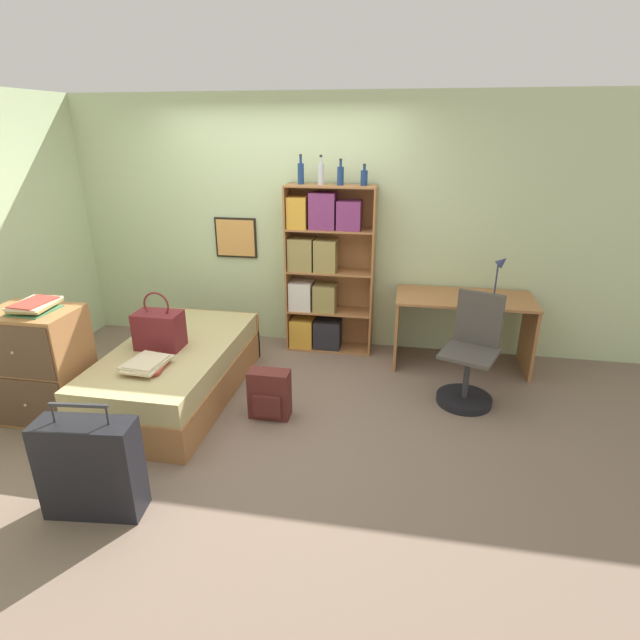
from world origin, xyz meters
name	(u,v)px	position (x,y,z in m)	size (l,w,h in m)	color
ground_plane	(249,402)	(0.00, 0.00, 0.00)	(14.00, 14.00, 0.00)	#756051
wall_back	(285,225)	(0.00, 1.48, 1.30)	(10.00, 0.09, 2.60)	beige
bed	(177,371)	(-0.66, 0.02, 0.24)	(0.98, 1.86, 0.49)	#A36B3D
handbag	(159,329)	(-0.76, -0.03, 0.65)	(0.39, 0.24, 0.50)	maroon
book_stack_on_bed	(147,364)	(-0.67, -0.44, 0.53)	(0.34, 0.39, 0.08)	#B2382D
suitcase	(91,468)	(-0.53, -1.45, 0.32)	(0.62, 0.29, 0.78)	black
dresser	(42,365)	(-1.57, -0.50, 0.47)	(0.67, 0.51, 0.94)	#A36B3D
magazine_pile_on_dresser	(34,306)	(-1.52, -0.49, 0.98)	(0.31, 0.36, 0.08)	#427A4C
bookcase	(321,270)	(0.42, 1.27, 0.88)	(0.90, 0.31, 1.74)	#A36B3D
bottle_green	(301,173)	(0.22, 1.28, 1.85)	(0.06, 0.06, 0.28)	navy
bottle_brown	(321,173)	(0.42, 1.27, 1.85)	(0.06, 0.06, 0.28)	#B7BCC1
bottle_clear	(340,175)	(0.61, 1.27, 1.84)	(0.07, 0.07, 0.25)	navy
bottle_blue	(364,177)	(0.84, 1.28, 1.82)	(0.07, 0.07, 0.20)	navy
desk	(463,317)	(1.87, 1.11, 0.52)	(1.32, 0.63, 0.73)	#A36B3D
desk_lamp	(500,269)	(2.18, 1.17, 1.01)	(0.16, 0.11, 0.42)	navy
desk_chair	(469,368)	(1.89, 0.38, 0.31)	(0.56, 0.56, 0.97)	black
backpack	(269,394)	(0.25, -0.18, 0.20)	(0.34, 0.20, 0.42)	#56231E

